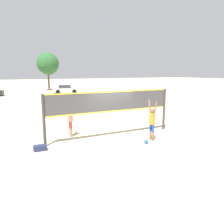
{
  "coord_description": "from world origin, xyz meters",
  "views": [
    {
      "loc": [
        -5.13,
        -10.21,
        3.46
      ],
      "look_at": [
        0.0,
        0.0,
        1.36
      ],
      "focal_mm": 35.0,
      "sensor_mm": 36.0,
      "label": 1
    }
  ],
  "objects_px": {
    "gear_bag": "(40,148)",
    "volleyball": "(146,141)",
    "tree_left_cluster": "(48,64)",
    "player_blocker": "(70,117)",
    "player_spiker": "(152,120)",
    "parked_car_mid": "(66,89)",
    "volleyball_net": "(112,106)"
  },
  "relations": [
    {
      "from": "parked_car_mid",
      "to": "tree_left_cluster",
      "type": "height_order",
      "value": "tree_left_cluster"
    },
    {
      "from": "gear_bag",
      "to": "parked_car_mid",
      "type": "bearing_deg",
      "value": 72.69
    },
    {
      "from": "tree_left_cluster",
      "to": "player_blocker",
      "type": "bearing_deg",
      "value": -98.81
    },
    {
      "from": "volleyball",
      "to": "gear_bag",
      "type": "distance_m",
      "value": 4.98
    },
    {
      "from": "player_blocker",
      "to": "tree_left_cluster",
      "type": "distance_m",
      "value": 32.42
    },
    {
      "from": "player_spiker",
      "to": "player_blocker",
      "type": "xyz_separation_m",
      "value": [
        -3.52,
        2.51,
        0.01
      ]
    },
    {
      "from": "gear_bag",
      "to": "volleyball",
      "type": "bearing_deg",
      "value": -15.68
    },
    {
      "from": "volleyball_net",
      "to": "parked_car_mid",
      "type": "distance_m",
      "value": 25.81
    },
    {
      "from": "player_spiker",
      "to": "volleyball",
      "type": "xyz_separation_m",
      "value": [
        -0.55,
        -0.3,
        -0.99
      ]
    },
    {
      "from": "player_spiker",
      "to": "parked_car_mid",
      "type": "xyz_separation_m",
      "value": [
        2.72,
        26.94,
        -0.48
      ]
    },
    {
      "from": "player_spiker",
      "to": "player_blocker",
      "type": "bearing_deg",
      "value": 54.43
    },
    {
      "from": "volleyball_net",
      "to": "gear_bag",
      "type": "xyz_separation_m",
      "value": [
        -3.83,
        -0.45,
        -1.57
      ]
    },
    {
      "from": "player_spiker",
      "to": "volleyball_net",
      "type": "bearing_deg",
      "value": 45.39
    },
    {
      "from": "player_spiker",
      "to": "player_blocker",
      "type": "relative_size",
      "value": 0.99
    },
    {
      "from": "volleyball_net",
      "to": "player_blocker",
      "type": "height_order",
      "value": "volleyball_net"
    },
    {
      "from": "volleyball_net",
      "to": "player_blocker",
      "type": "bearing_deg",
      "value": 153.04
    },
    {
      "from": "player_spiker",
      "to": "volleyball",
      "type": "bearing_deg",
      "value": 118.98
    },
    {
      "from": "volleyball_net",
      "to": "parked_car_mid",
      "type": "bearing_deg",
      "value": 80.53
    },
    {
      "from": "parked_car_mid",
      "to": "player_spiker",
      "type": "bearing_deg",
      "value": -81.52
    },
    {
      "from": "volleyball_net",
      "to": "player_blocker",
      "type": "relative_size",
      "value": 3.43
    },
    {
      "from": "volleyball",
      "to": "gear_bag",
      "type": "bearing_deg",
      "value": 164.32
    },
    {
      "from": "player_spiker",
      "to": "tree_left_cluster",
      "type": "xyz_separation_m",
      "value": [
        1.42,
        34.32,
        3.88
      ]
    },
    {
      "from": "volleyball",
      "to": "player_blocker",
      "type": "bearing_deg",
      "value": 136.48
    },
    {
      "from": "volleyball_net",
      "to": "player_spiker",
      "type": "xyz_separation_m",
      "value": [
        1.52,
        -1.5,
        -0.6
      ]
    },
    {
      "from": "volleyball_net",
      "to": "gear_bag",
      "type": "distance_m",
      "value": 4.16
    },
    {
      "from": "player_spiker",
      "to": "gear_bag",
      "type": "bearing_deg",
      "value": 78.96
    },
    {
      "from": "player_blocker",
      "to": "tree_left_cluster",
      "type": "bearing_deg",
      "value": 171.19
    },
    {
      "from": "volleyball_net",
      "to": "volleyball",
      "type": "bearing_deg",
      "value": -61.7
    },
    {
      "from": "volleyball_net",
      "to": "parked_car_mid",
      "type": "height_order",
      "value": "volleyball_net"
    },
    {
      "from": "volleyball_net",
      "to": "volleyball",
      "type": "xyz_separation_m",
      "value": [
        0.97,
        -1.8,
        -1.58
      ]
    },
    {
      "from": "player_blocker",
      "to": "tree_left_cluster",
      "type": "height_order",
      "value": "tree_left_cluster"
    },
    {
      "from": "volleyball_net",
      "to": "player_blocker",
      "type": "distance_m",
      "value": 2.32
    }
  ]
}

